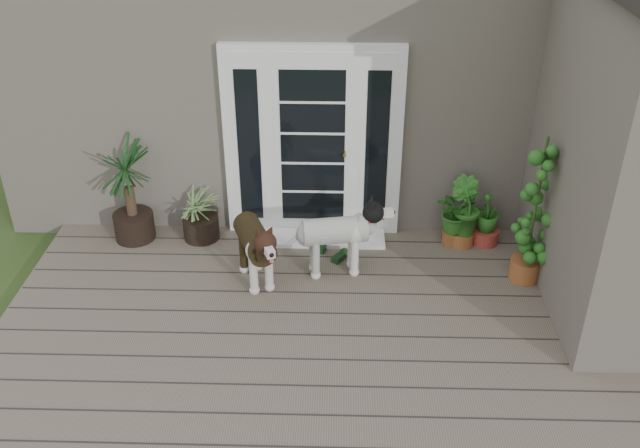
{
  "coord_description": "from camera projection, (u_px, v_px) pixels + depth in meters",
  "views": [
    {
      "loc": [
        0.07,
        -4.3,
        4.26
      ],
      "look_at": [
        -0.1,
        1.75,
        0.7
      ],
      "focal_mm": 39.56,
      "sensor_mm": 36.0,
      "label": 1
    }
  ],
  "objects": [
    {
      "name": "herb_b",
      "position": [
        463.0,
        221.0,
        7.64
      ],
      "size": [
        0.55,
        0.55,
        0.58
      ],
      "primitive_type": "imported",
      "rotation": [
        0.0,
        0.0,
        2.3
      ],
      "color": "#1A5618",
      "rests_on": "deck"
    },
    {
      "name": "clog_right",
      "position": [
        340.0,
        256.0,
        7.51
      ],
      "size": [
        0.25,
        0.28,
        0.08
      ],
      "primitive_type": null,
      "rotation": [
        0.0,
        0.0,
        -0.61
      ],
      "color": "black",
      "rests_on": "deck"
    },
    {
      "name": "door_step",
      "position": [
        313.0,
        237.0,
        7.86
      ],
      "size": [
        1.6,
        0.4,
        0.05
      ],
      "primitive_type": "cube",
      "color": "white",
      "rests_on": "deck"
    },
    {
      "name": "sapling",
      "position": [
        535.0,
        209.0,
        6.81
      ],
      "size": [
        0.59,
        0.59,
        1.63
      ],
      "primitive_type": null,
      "rotation": [
        0.0,
        0.0,
        0.27
      ],
      "color": "#265418",
      "rests_on": "deck"
    },
    {
      "name": "herb_c",
      "position": [
        486.0,
        223.0,
        7.7
      ],
      "size": [
        0.44,
        0.44,
        0.48
      ],
      "primitive_type": "imported",
      "rotation": [
        0.0,
        0.0,
        3.98
      ],
      "color": "#164F1B",
      "rests_on": "deck"
    },
    {
      "name": "clog_left",
      "position": [
        322.0,
        244.0,
        7.71
      ],
      "size": [
        0.19,
        0.33,
        0.09
      ],
      "primitive_type": null,
      "rotation": [
        0.0,
        0.0,
        -0.17
      ],
      "color": "#153415",
      "rests_on": "deck"
    },
    {
      "name": "door_unit",
      "position": [
        313.0,
        144.0,
        7.5
      ],
      "size": [
        1.9,
        0.14,
        2.15
      ],
      "primitive_type": "cube",
      "color": "white",
      "rests_on": "deck"
    },
    {
      "name": "brindle_dog",
      "position": [
        255.0,
        250.0,
        7.0
      ],
      "size": [
        0.68,
        0.95,
        0.73
      ],
      "primitive_type": null,
      "rotation": [
        0.0,
        0.0,
        3.53
      ],
      "color": "#322512",
      "rests_on": "deck"
    },
    {
      "name": "spider_plant",
      "position": [
        200.0,
        210.0,
        7.73
      ],
      "size": [
        0.73,
        0.73,
        0.7
      ],
      "primitive_type": null,
      "rotation": [
        0.0,
        0.0,
        -0.12
      ],
      "color": "#7D8E57",
      "rests_on": "deck"
    },
    {
      "name": "herb_a",
      "position": [
        454.0,
        221.0,
        7.67
      ],
      "size": [
        0.62,
        0.62,
        0.57
      ],
      "primitive_type": "imported",
      "rotation": [
        0.0,
        0.0,
        0.62
      ],
      "color": "#27661D",
      "rests_on": "deck"
    },
    {
      "name": "yucca",
      "position": [
        129.0,
        190.0,
        7.6
      ],
      "size": [
        0.87,
        0.87,
        1.21
      ],
      "primitive_type": null,
      "rotation": [
        0.0,
        0.0,
        -0.04
      ],
      "color": "black",
      "rests_on": "deck"
    },
    {
      "name": "house_main",
      "position": [
        334.0,
        54.0,
        9.09
      ],
      "size": [
        7.4,
        4.0,
        3.1
      ],
      "primitive_type": "cube",
      "color": "#665E54",
      "rests_on": "ground"
    },
    {
      "name": "deck",
      "position": [
        327.0,
        365.0,
        6.18
      ],
      "size": [
        6.2,
        4.6,
        0.12
      ],
      "primitive_type": "cube",
      "color": "#6B5B4C",
      "rests_on": "ground"
    },
    {
      "name": "white_dog",
      "position": [
        335.0,
        242.0,
        7.13
      ],
      "size": [
        0.93,
        0.52,
        0.73
      ],
      "primitive_type": null,
      "rotation": [
        0.0,
        0.0,
        -1.4
      ],
      "color": "silver",
      "rests_on": "deck"
    }
  ]
}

